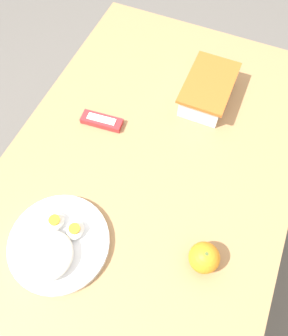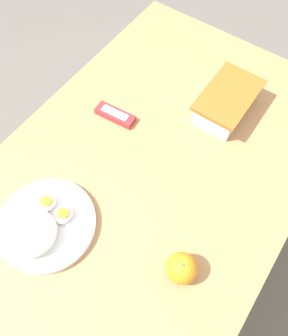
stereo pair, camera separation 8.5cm
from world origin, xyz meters
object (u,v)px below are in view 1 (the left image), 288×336
Objects in this scene: candy_bar at (102,121)px; food_container at (208,91)px; orange_fruit at (204,258)px; rice_plate at (56,246)px.

food_container is at bearing 129.44° from candy_bar.
orange_fruit is 0.34m from rice_plate.
food_container is 2.93× the size of orange_fruit.
candy_bar is at bearing -50.56° from food_container.
food_container is 0.49m from orange_fruit.
rice_plate is at bearing -72.30° from orange_fruit.
rice_plate is at bearing 10.00° from candy_bar.
food_container is 0.33m from candy_bar.
orange_fruit reaches higher than rice_plate.
food_container is 1.70× the size of candy_bar.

